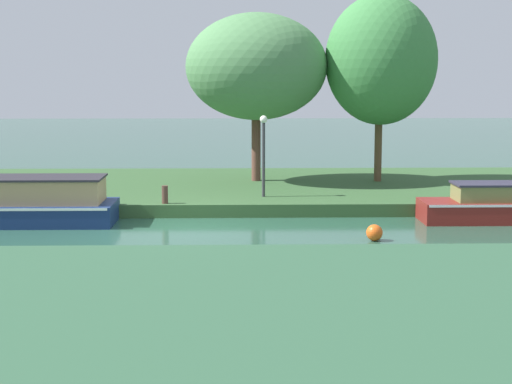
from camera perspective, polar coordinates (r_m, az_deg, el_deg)
name	(u,v)px	position (r m, az deg, el deg)	size (l,w,h in m)	color
ground_plane	(185,230)	(23.58, -4.79, -2.59)	(120.00, 120.00, 0.00)	#295440
riverbank_far	(196,189)	(30.45, -4.04, 0.19)	(72.00, 10.00, 0.40)	#31542D
riverbank_near	(155,315)	(14.79, -6.84, -8.20)	(72.00, 10.00, 0.40)	#2C5339
navy_narrowboat	(3,203)	(25.52, -16.69, -0.74)	(6.80, 2.14, 1.37)	navy
willow_tree_centre	(256,67)	(30.56, 0.03, 8.43)	(5.07, 4.71, 6.08)	brown
willow_tree_right	(381,60)	(30.91, 8.43, 8.79)	(4.01, 3.91, 6.74)	brown
lamp_post	(264,145)	(26.95, 0.51, 3.18)	(0.24, 0.24, 2.60)	#333338
mooring_post_near	(165,195)	(25.80, -6.15, -0.18)	(0.19, 0.19, 0.55)	#493027
channel_buoy	(374,233)	(22.20, 7.98, -2.73)	(0.43, 0.43, 0.43)	#E55919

